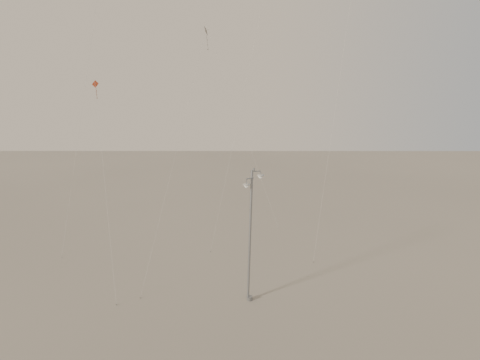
{
  "coord_description": "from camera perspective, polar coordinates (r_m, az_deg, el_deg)",
  "views": [
    {
      "loc": [
        2.44,
        -25.19,
        14.58
      ],
      "look_at": [
        2.37,
        5.0,
        7.97
      ],
      "focal_mm": 28.0,
      "sensor_mm": 36.0,
      "label": 1
    }
  ],
  "objects": [
    {
      "name": "street_lamp",
      "position": [
        26.76,
        1.62,
        -7.98
      ],
      "size": [
        1.5,
        1.01,
        9.93
      ],
      "color": "gray",
      "rests_on": "ground"
    },
    {
      "name": "ground",
      "position": [
        29.21,
        -4.91,
        -17.66
      ],
      "size": [
        160.0,
        160.0,
        0.0
      ],
      "primitive_type": "plane",
      "color": "gray",
      "rests_on": "ground"
    },
    {
      "name": "kite_1",
      "position": [
        37.3,
        -6.73,
        15.92
      ],
      "size": [
        4.23,
        14.99,
        21.64
      ],
      "rotation": [
        0.0,
        0.0,
        -0.98
      ],
      "color": "#36302D",
      "rests_on": "ground"
    },
    {
      "name": "kite_3",
      "position": [
        32.89,
        -20.54,
        6.5
      ],
      "size": [
        3.79,
        8.73,
        16.09
      ],
      "rotation": [
        0.0,
        0.0,
        0.06
      ],
      "color": "maroon",
      "rests_on": "ground"
    },
    {
      "name": "kite_4",
      "position": [
        37.94,
        15.62,
        19.25
      ],
      "size": [
        4.18,
        6.92,
        26.65
      ],
      "rotation": [
        0.0,
        0.0,
        2.16
      ],
      "color": "#36302D",
      "rests_on": "ground"
    }
  ]
}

